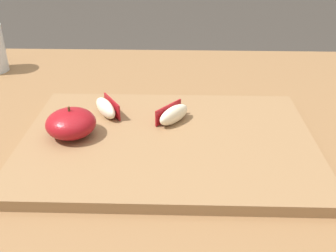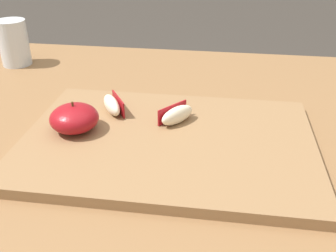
# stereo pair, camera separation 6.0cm
# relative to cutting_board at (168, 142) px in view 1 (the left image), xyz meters

# --- Properties ---
(dining_table) EXTENTS (1.42, 0.92, 0.74)m
(dining_table) POSITION_rel_cutting_board_xyz_m (-0.06, 0.02, -0.10)
(dining_table) COLOR brown
(dining_table) RESTS_ON ground_plane
(cutting_board) EXTENTS (0.45, 0.32, 0.02)m
(cutting_board) POSITION_rel_cutting_board_xyz_m (0.00, 0.00, 0.00)
(cutting_board) COLOR olive
(cutting_board) RESTS_ON dining_table
(apple_half_skin_up) EXTENTS (0.08, 0.08, 0.05)m
(apple_half_skin_up) POSITION_rel_cutting_board_xyz_m (-0.15, 0.00, 0.03)
(apple_half_skin_up) COLOR maroon
(apple_half_skin_up) RESTS_ON cutting_board
(apple_wedge_middle) EXTENTS (0.05, 0.07, 0.03)m
(apple_wedge_middle) POSITION_rel_cutting_board_xyz_m (-0.11, 0.07, 0.02)
(apple_wedge_middle) COLOR #F4EACC
(apple_wedge_middle) RESTS_ON cutting_board
(apple_wedge_front) EXTENTS (0.06, 0.06, 0.03)m
(apple_wedge_front) POSITION_rel_cutting_board_xyz_m (0.01, 0.05, 0.02)
(apple_wedge_front) COLOR #F4EACC
(apple_wedge_front) RESTS_ON cutting_board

